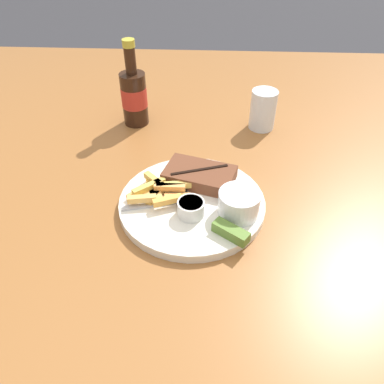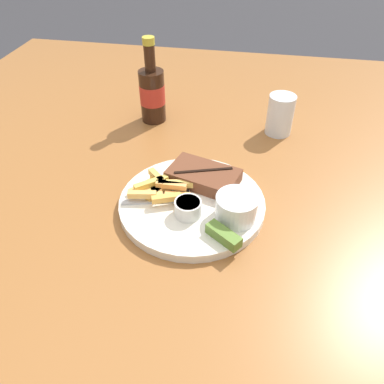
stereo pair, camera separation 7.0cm
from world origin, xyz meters
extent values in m
plane|color=#333338|center=(0.00, 0.00, 0.00)|extent=(12.00, 12.00, 0.00)
cube|color=#935B2D|center=(0.00, 0.00, 0.71)|extent=(1.60, 1.71, 0.04)
cylinder|color=#935B2D|center=(-0.74, 0.80, 0.35)|extent=(0.06, 0.06, 0.69)
cylinder|color=#935B2D|center=(0.74, 0.80, 0.35)|extent=(0.06, 0.06, 0.69)
cylinder|color=silver|center=(0.00, 0.00, 0.74)|extent=(0.28, 0.28, 0.01)
cylinder|color=white|center=(0.00, 0.00, 0.75)|extent=(0.28, 0.28, 0.00)
cube|color=brown|center=(0.01, 0.06, 0.77)|extent=(0.16, 0.12, 0.03)
cube|color=black|center=(0.01, 0.06, 0.78)|extent=(0.11, 0.04, 0.00)
cube|color=#F39E53|center=(-0.10, 0.02, 0.76)|extent=(0.06, 0.06, 0.01)
cube|color=#EFAC57|center=(-0.07, 0.02, 0.76)|extent=(0.04, 0.07, 0.01)
cube|color=#DDA958|center=(-0.08, 0.01, 0.76)|extent=(0.07, 0.05, 0.01)
cube|color=#EFB45B|center=(-0.09, -0.02, 0.77)|extent=(0.06, 0.02, 0.01)
cube|color=#DEB94F|center=(-0.08, 0.02, 0.77)|extent=(0.06, 0.05, 0.01)
cube|color=gold|center=(-0.08, 0.03, 0.77)|extent=(0.05, 0.05, 0.01)
cube|color=#F3AB49|center=(-0.04, -0.02, 0.77)|extent=(0.06, 0.03, 0.01)
cube|color=#EBA353|center=(-0.03, 0.00, 0.76)|extent=(0.05, 0.02, 0.01)
cube|color=#F1AB5B|center=(-0.04, 0.02, 0.77)|extent=(0.06, 0.01, 0.01)
cube|color=#E6BB57|center=(-0.03, 0.02, 0.77)|extent=(0.07, 0.02, 0.01)
cube|color=gold|center=(-0.07, 0.01, 0.76)|extent=(0.03, 0.06, 0.01)
cube|color=#F1AE40|center=(-0.08, 0.02, 0.76)|extent=(0.03, 0.05, 0.01)
cylinder|color=white|center=(0.09, -0.03, 0.78)|extent=(0.08, 0.08, 0.05)
cylinder|color=beige|center=(0.09, -0.03, 0.79)|extent=(0.07, 0.07, 0.01)
cylinder|color=silver|center=(0.00, -0.04, 0.77)|extent=(0.05, 0.05, 0.03)
cylinder|color=#B22319|center=(0.00, -0.04, 0.78)|extent=(0.04, 0.04, 0.01)
cube|color=#567A2D|center=(0.07, -0.09, 0.76)|extent=(0.07, 0.06, 0.02)
cube|color=#B7B7BC|center=(-0.08, -0.02, 0.75)|extent=(0.10, 0.04, 0.00)
cube|color=#B7B7BC|center=(-0.01, -0.01, 0.75)|extent=(0.03, 0.01, 0.00)
cube|color=#B7B7BC|center=(-0.02, 0.00, 0.75)|extent=(0.03, 0.01, 0.00)
cube|color=#B7B7BC|center=(-0.02, 0.00, 0.75)|extent=(0.03, 0.01, 0.00)
cube|color=#B7B7BC|center=(-0.02, 0.07, 0.75)|extent=(0.02, 0.11, 0.00)
cube|color=black|center=(-0.02, -0.01, 0.76)|extent=(0.02, 0.06, 0.01)
cylinder|color=black|center=(-0.16, 0.32, 0.80)|extent=(0.06, 0.06, 0.13)
cylinder|color=#B22D23|center=(-0.16, 0.32, 0.81)|extent=(0.06, 0.06, 0.05)
cylinder|color=black|center=(-0.16, 0.32, 0.90)|extent=(0.03, 0.03, 0.06)
cylinder|color=gold|center=(-0.16, 0.32, 0.94)|extent=(0.03, 0.03, 0.02)
cylinder|color=silver|center=(0.16, 0.31, 0.78)|extent=(0.06, 0.06, 0.10)
camera|label=1|loc=(0.03, -0.54, 1.23)|focal=35.00mm
camera|label=2|loc=(0.10, -0.53, 1.23)|focal=35.00mm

